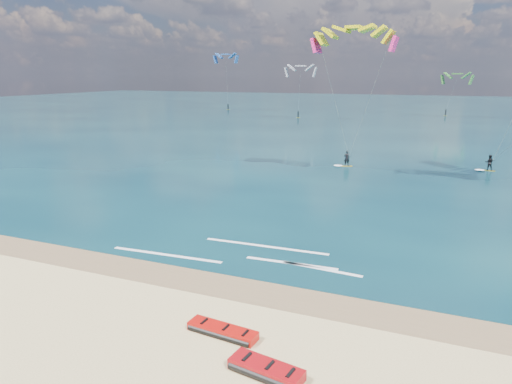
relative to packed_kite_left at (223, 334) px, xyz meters
The scene contains 8 objects.
ground 40.82m from the packed_kite_left, 95.03° to the left, with size 320.00×320.00×0.00m, color tan.
wet_sand_strip 5.12m from the packed_kite_left, 134.31° to the left, with size 320.00×2.40×0.01m, color brown.
sea 104.73m from the packed_kite_left, 91.96° to the left, with size 320.00×200.00×0.04m, color #092431.
packed_kite_left is the anchor object (origin of this frame).
packed_kite_mid 2.78m from the packed_kite_left, 34.05° to the right, with size 2.66×1.19×0.43m, color #A90B11, non-canonical shape.
kitesurfer_main 30.38m from the packed_kite_left, 92.31° to the left, with size 7.38×8.17×14.38m.
shoreline_foam 7.42m from the packed_kite_left, 104.14° to the left, with size 13.25×3.64×0.01m.
distant_kites 92.48m from the packed_kite_left, 104.08° to the left, with size 59.93×19.57×13.98m.
Camera 1 is at (10.30, -14.04, 9.31)m, focal length 32.00 mm.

